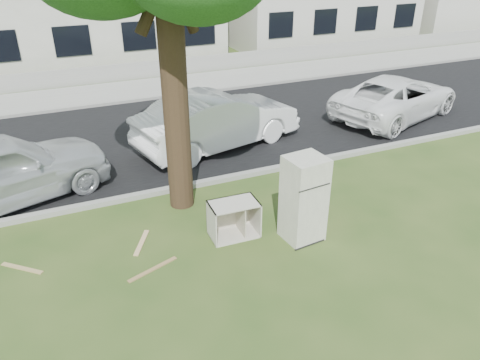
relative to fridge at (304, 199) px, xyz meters
name	(u,v)px	position (x,y,z in m)	size (l,w,h in m)	color
ground	(228,241)	(-1.43, 0.43, -0.88)	(120.00, 120.00, 0.00)	#2D491A
road	(154,136)	(-1.43, 6.43, -0.88)	(120.00, 7.00, 0.01)	black
kerb_near	(190,188)	(-1.43, 2.88, -0.88)	(120.00, 0.18, 0.12)	gray
kerb_far	(130,102)	(-1.43, 9.98, -0.88)	(120.00, 0.18, 0.12)	gray
sidewalk	(122,92)	(-1.43, 11.43, -0.88)	(120.00, 2.80, 0.01)	gray
low_wall	(114,73)	(-1.43, 13.03, -0.53)	(120.00, 0.15, 0.70)	gray
fridge	(304,199)	(0.00, 0.00, 0.00)	(0.73, 0.67, 1.77)	beige
cabinet	(234,219)	(-1.23, 0.60, -0.50)	(0.97, 0.60, 0.76)	white
plank_a	(153,269)	(-3.03, 0.15, -0.87)	(1.03, 0.08, 0.02)	#987949
plank_b	(22,268)	(-5.23, 1.14, -0.87)	(0.88, 0.09, 0.02)	tan
plank_c	(142,243)	(-3.03, 1.07, -0.87)	(0.86, 0.10, 0.02)	tan
car_center	(218,120)	(0.13, 4.99, -0.09)	(1.68, 4.82, 1.59)	white
car_right	(397,97)	(6.43, 4.93, -0.19)	(2.29, 4.96, 1.38)	white
car_left	(0,170)	(-5.48, 3.90, -0.07)	(1.91, 4.76, 1.62)	silver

